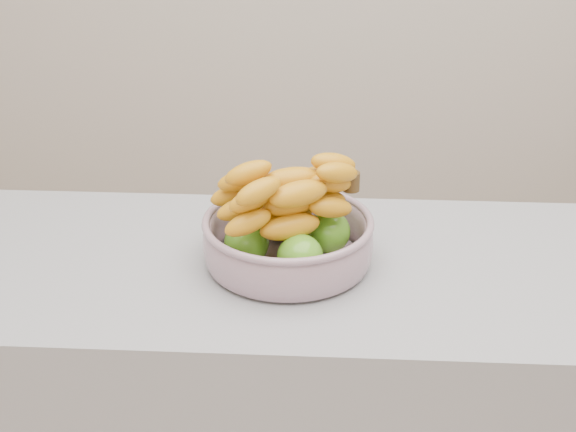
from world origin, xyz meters
name	(u,v)px	position (x,y,z in m)	size (l,w,h in m)	color
fruit_bowl	(288,233)	(-0.23, 0.19, 0.97)	(0.33, 0.33, 0.20)	#A9BACB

